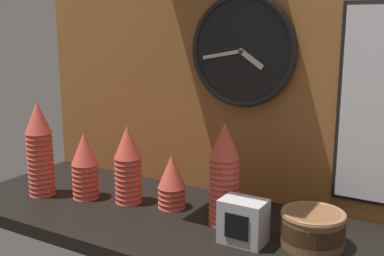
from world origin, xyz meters
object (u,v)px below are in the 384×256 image
Objects in this scene: cup_stack_left at (85,166)px; cup_stack_center_right at (224,174)px; wall_clock at (242,51)px; cup_stack_center at (172,181)px; napkin_dispenser at (243,221)px; bowl_stack_right at (313,227)px; cup_stack_center_left at (128,164)px; cup_stack_far_left at (40,149)px.

cup_stack_center_right is at bearing 4.86° from cup_stack_left.
cup_stack_center_right is 0.85× the size of wall_clock.
cup_stack_center is 0.32m from napkin_dispenser.
bowl_stack_right is (0.46, -0.03, -0.04)m from cup_stack_center.
cup_stack_center_right reaches higher than cup_stack_left.
cup_stack_center is at bearing 11.97° from cup_stack_center_left.
cup_stack_center_right is (0.35, 0.00, 0.02)m from cup_stack_center_left.
cup_stack_center_left is at bearing -168.03° from cup_stack_center.
cup_stack_center_right is 0.16m from napkin_dispenser.
cup_stack_left is at bearing -149.52° from wall_clock.
cup_stack_center_left is 1.49× the size of bowl_stack_right.
cup_stack_center is 0.78× the size of cup_stack_left.
wall_clock is 3.00× the size of napkin_dispenser.
cup_stack_center is 0.30m from cup_stack_left.
cup_stack_center_right is at bearing 0.15° from cup_stack_center_left.
cup_stack_center_left is 1.48× the size of cup_stack_center.
bowl_stack_right is (0.26, -0.00, -0.10)m from cup_stack_center_right.
cup_stack_far_left reaches higher than cup_stack_center_right.
napkin_dispenser is (0.15, -0.30, -0.43)m from wall_clock.
cup_stack_center_left reaches higher than cup_stack_left.
cup_stack_center reaches higher than bowl_stack_right.
cup_stack_center_left reaches higher than bowl_stack_right.
cup_stack_far_left is (-0.64, -0.10, 0.01)m from cup_stack_center_right.
cup_stack_far_left is (-0.44, -0.13, 0.07)m from cup_stack_center.
cup_stack_center_left is 0.79× the size of cup_stack_far_left.
cup_stack_center_left is 0.84× the size of cup_stack_center_right.
napkin_dispenser is at bearing 0.98° from cup_stack_far_left.
bowl_stack_right is at bearing 5.82° from cup_stack_far_left.
cup_stack_left is (-0.15, -0.04, -0.02)m from cup_stack_center_left.
cup_stack_center_right is at bearing -8.66° from cup_stack_center.
cup_stack_center is at bearing 13.75° from cup_stack_left.
cup_stack_center_left is 1.15× the size of cup_stack_left.
cup_stack_center_left is 0.15m from cup_stack_left.
cup_stack_far_left is 0.92m from bowl_stack_right.
cup_stack_far_left is at bearing -171.53° from cup_stack_center_right.
cup_stack_far_left is at bearing -179.02° from napkin_dispenser.
napkin_dispenser is at bearing -20.75° from cup_stack_center.
cup_stack_far_left is at bearing -152.01° from wall_clock.
cup_stack_left is 1.30× the size of bowl_stack_right.
wall_clock is 0.54m from napkin_dispenser.
cup_stack_center_right is 0.95× the size of cup_stack_far_left.
cup_stack_far_left reaches higher than cup_stack_center_left.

